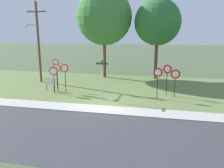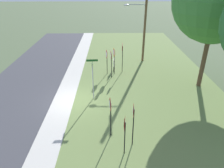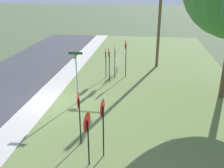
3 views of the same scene
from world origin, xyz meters
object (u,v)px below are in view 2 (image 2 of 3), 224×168
object	(u,v)px
stop_sign_near_right	(111,59)
oak_tree_left	(217,0)
street_name_post	(93,76)
yield_sign_far_left	(110,108)
notice_board	(114,63)
stop_sign_far_center	(122,52)
yield_sign_near_right	(124,127)
utility_pole	(144,20)
yield_sign_near_left	(133,115)
stop_sign_far_left	(114,56)
stop_sign_near_left	(107,57)

from	to	relation	value
stop_sign_near_right	oak_tree_left	world-z (taller)	oak_tree_left
stop_sign_near_right	street_name_post	size ratio (longest dim) A/B	0.81
yield_sign_far_left	notice_board	bearing A→B (deg)	170.48
yield_sign_far_left	oak_tree_left	bearing A→B (deg)	122.31
stop_sign_far_center	yield_sign_near_right	world-z (taller)	stop_sign_far_center
yield_sign_far_left	utility_pole	distance (m)	13.14
yield_sign_near_left	yield_sign_near_right	size ratio (longest dim) A/B	1.13
stop_sign_far_left	street_name_post	distance (m)	4.92
yield_sign_far_left	street_name_post	bearing A→B (deg)	-170.69
stop_sign_far_left	stop_sign_far_center	bearing A→B (deg)	107.43
stop_sign_far_center	yield_sign_near_right	distance (m)	10.76
stop_sign_near_right	yield_sign_near_right	world-z (taller)	stop_sign_near_right
street_name_post	oak_tree_left	bearing A→B (deg)	100.33
stop_sign_far_left	stop_sign_far_center	size ratio (longest dim) A/B	0.88
stop_sign_far_left	street_name_post	bearing A→B (deg)	-31.07
yield_sign_far_left	street_name_post	xyz separation A→B (m)	(-4.28, -1.25, -0.02)
oak_tree_left	notice_board	bearing A→B (deg)	-115.00
stop_sign_far_center	yield_sign_near_left	distance (m)	10.10
stop_sign_far_left	stop_sign_near_left	bearing A→B (deg)	-100.29
street_name_post	utility_pole	size ratio (longest dim) A/B	0.38
yield_sign_far_left	street_name_post	size ratio (longest dim) A/B	0.80
yield_sign_near_left	oak_tree_left	world-z (taller)	oak_tree_left
stop_sign_near_left	street_name_post	size ratio (longest dim) A/B	0.74
yield_sign_near_right	utility_pole	size ratio (longest dim) A/B	0.28
stop_sign_far_center	notice_board	distance (m)	1.48
stop_sign_near_right	utility_pole	size ratio (longest dim) A/B	0.31
stop_sign_far_center	yield_sign_far_left	distance (m)	9.42
yield_sign_near_right	utility_pole	distance (m)	14.35
stop_sign_far_left	yield_sign_far_left	bearing A→B (deg)	-13.92
stop_sign_near_left	oak_tree_left	bearing A→B (deg)	60.98
yield_sign_near_right	notice_board	world-z (taller)	yield_sign_near_right
yield_sign_far_left	oak_tree_left	xyz separation A→B (m)	(-6.29, 7.68, 5.01)
utility_pole	oak_tree_left	bearing A→B (deg)	34.17
yield_sign_near_left	street_name_post	size ratio (longest dim) A/B	0.83
stop_sign_near_left	stop_sign_far_left	size ratio (longest dim) A/B	0.94
stop_sign_far_left	oak_tree_left	bearing A→B (deg)	58.94
yield_sign_near_right	yield_sign_far_left	distance (m)	1.57
stop_sign_near_left	street_name_post	world-z (taller)	street_name_post
stop_sign_near_left	yield_sign_near_right	distance (m)	10.34
stop_sign_far_left	utility_pole	bearing A→B (deg)	126.93
yield_sign_near_left	notice_board	world-z (taller)	yield_sign_near_left
stop_sign_near_right	utility_pole	bearing A→B (deg)	137.34
stop_sign_far_center	notice_board	world-z (taller)	stop_sign_far_center
oak_tree_left	utility_pole	bearing A→B (deg)	-145.83
stop_sign_far_left	utility_pole	distance (m)	5.38
yield_sign_near_right	yield_sign_far_left	xyz separation A→B (m)	(-1.40, -0.69, 0.15)
stop_sign_near_right	yield_sign_near_right	bearing A→B (deg)	-1.32
yield_sign_near_right	oak_tree_left	size ratio (longest dim) A/B	0.23
stop_sign_near_left	stop_sign_far_left	world-z (taller)	stop_sign_far_left
yield_sign_near_right	utility_pole	bearing A→B (deg)	176.03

